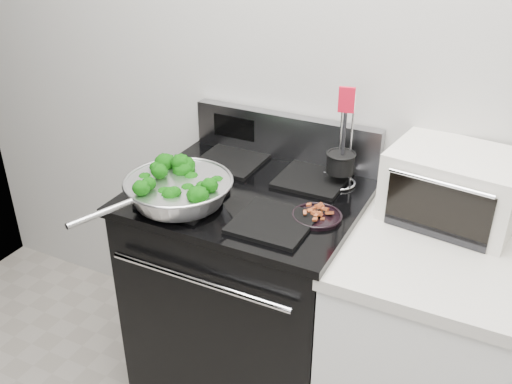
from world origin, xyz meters
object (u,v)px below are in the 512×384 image
Objects in this scene: gas_range at (251,294)px; skillet at (178,190)px; toaster_oven at (454,186)px; bacon_plate at (317,213)px; utensil_holder at (340,168)px.

skillet is (-0.17, -0.20, 0.52)m from gas_range.
gas_range is at bearing -157.23° from toaster_oven.
skillet is at bearing -130.22° from gas_range.
bacon_plate is 0.46m from toaster_oven.
toaster_oven is at bearing -13.14° from utensil_holder.
gas_range is 0.58m from skillet.
gas_range reaches higher than skillet.
gas_range is 2.55× the size of toaster_oven.
skillet is 0.58m from utensil_holder.
toaster_oven is at bearing 15.06° from gas_range.
gas_range reaches higher than bacon_plate.
bacon_plate is at bearing -98.98° from utensil_holder.
utensil_holder is 0.83× the size of toaster_oven.
skillet is 0.47m from bacon_plate.
toaster_oven reaches higher than skillet.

